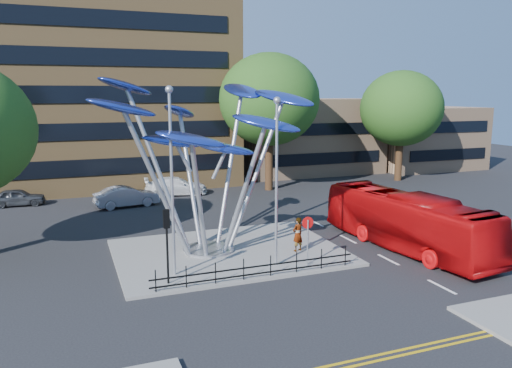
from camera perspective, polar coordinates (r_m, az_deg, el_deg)
name	(u,v)px	position (r m, az deg, el deg)	size (l,w,h in m)	color
ground	(292,291)	(22.58, 4.17, -12.10)	(120.00, 120.00, 0.00)	black
traffic_island	(229,252)	(27.45, -3.13, -7.78)	(12.00, 9.00, 0.15)	slate
double_yellow_near	(369,357)	(17.88, 12.84, -18.71)	(40.00, 0.12, 0.01)	gold
double_yellow_far	(375,361)	(17.66, 13.41, -19.12)	(40.00, 0.12, 0.01)	gold
brick_tower	(90,24)	(51.32, -18.41, 17.00)	(25.00, 15.00, 30.00)	olive
low_building_near	(309,136)	(55.05, 6.02, 5.50)	(15.00, 8.00, 8.00)	tan
low_building_far	(425,138)	(61.15, 18.70, 5.02)	(12.00, 8.00, 7.00)	tan
tree_right	(269,100)	(44.23, 1.53, 9.61)	(8.80, 8.80, 12.11)	black
tree_far	(401,109)	(51.28, 16.28, 8.27)	(8.00, 8.00, 10.81)	black
leaf_sculpture	(204,127)	(26.50, -5.95, 6.53)	(12.72, 9.54, 9.51)	#9EA0A5
street_lamp_left	(171,166)	(23.01, -9.64, 2.07)	(0.36, 0.36, 8.80)	#9EA0A5
street_lamp_right	(277,167)	(24.07, 2.37, 1.94)	(0.36, 0.36, 8.30)	#9EA0A5
traffic_light_island	(167,231)	(22.52, -10.17, -5.26)	(0.28, 0.18, 3.42)	black
no_entry_sign_island	(308,232)	(24.96, 5.93, -5.51)	(0.60, 0.10, 2.45)	#9EA0A5
pedestrian_railing_front	(257,269)	(23.46, 0.15, -9.74)	(10.00, 0.06, 1.00)	black
red_bus	(406,221)	(29.02, 16.81, -4.10)	(2.67, 11.41, 3.18)	#AF080A
pedestrian	(298,234)	(27.20, 4.79, -5.74)	(0.68, 0.45, 1.88)	gray
parked_car_left	(18,197)	(42.74, -25.59, -1.38)	(1.59, 3.96, 1.35)	#3E4045
parked_car_mid	(127,197)	(39.50, -14.57, -1.40)	(1.67, 4.80, 1.58)	#97999E
parked_car_right	(176,186)	(43.20, -9.12, -0.24)	(2.14, 5.27, 1.53)	white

